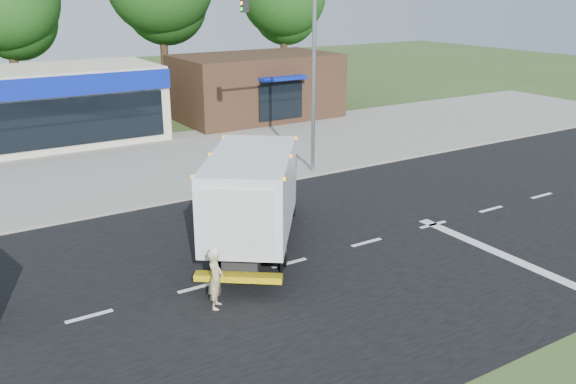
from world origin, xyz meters
name	(u,v)px	position (x,y,z in m)	size (l,w,h in m)	color
ground	(366,243)	(0.00, 0.00, 0.00)	(120.00, 120.00, 0.00)	#385123
road_asphalt	(366,243)	(0.00, 0.00, 0.00)	(60.00, 14.00, 0.02)	black
sidewalk	(248,178)	(0.00, 8.20, 0.06)	(60.00, 2.40, 0.12)	gray
parking_apron	(194,151)	(0.00, 14.00, 0.01)	(60.00, 9.00, 0.02)	gray
lane_markings	(426,248)	(1.35, -1.35, 0.02)	(55.20, 7.00, 0.01)	silver
ems_box_truck	(255,190)	(-3.16, 1.81, 1.89)	(6.21, 7.28, 3.27)	black
emergency_worker	(215,278)	(-6.03, -1.26, 0.85)	(0.66, 0.70, 1.72)	#C4B482
brown_storefront	(256,86)	(7.00, 19.98, 2.00)	(10.00, 6.70, 4.00)	#382316
traffic_signal_pole	(301,64)	(2.35, 7.60, 4.92)	(3.51, 0.25, 8.00)	gray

